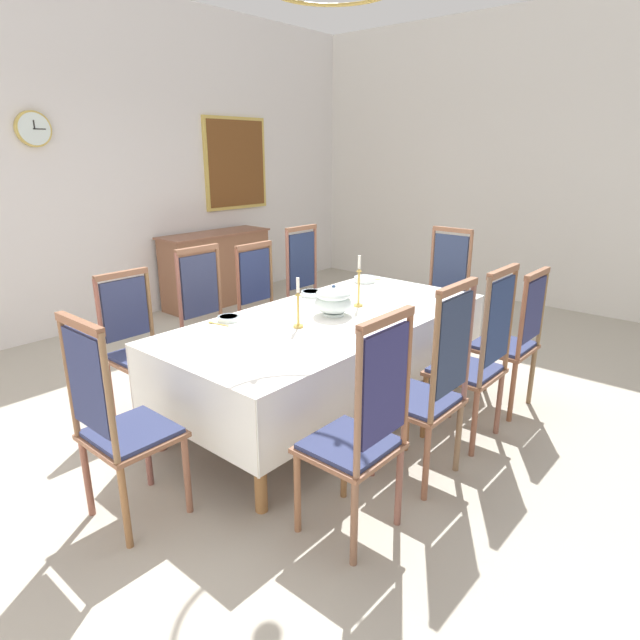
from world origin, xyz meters
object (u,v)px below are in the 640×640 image
(chair_north_d, at_px, (311,289))
(bowl_near_right, at_px, (365,279))
(chair_north_a, at_px, (138,344))
(bowl_far_left, at_px, (312,293))
(chair_south_a, at_px, (362,429))
(soup_tureen, at_px, (334,300))
(chair_south_b, at_px, (431,385))
(chair_south_d, at_px, (512,338))
(chair_south_c, at_px, (477,356))
(chair_head_east, at_px, (442,291))
(bowl_near_left, at_px, (229,318))
(spoon_primary, at_px, (214,323))
(candlestick_east, at_px, (359,286))
(mounted_clock, at_px, (33,129))
(candlestick_west, at_px, (298,308))
(framed_painting, at_px, (236,164))
(dining_table, at_px, (330,326))
(chair_north_c, at_px, (265,306))
(sideboard, at_px, (217,268))
(spoon_secondary, at_px, (370,279))
(chair_north_b, at_px, (211,319))
(chair_head_west, at_px, (118,421))

(chair_north_d, height_order, bowl_near_right, chair_north_d)
(chair_north_a, height_order, bowl_far_left, chair_north_a)
(chair_south_a, relative_size, chair_north_a, 1.12)
(soup_tureen, bearing_deg, chair_south_b, -108.74)
(chair_south_d, bearing_deg, bowl_near_right, 85.93)
(chair_south_c, distance_m, chair_head_east, 1.70)
(bowl_near_left, xyz_separation_m, bowl_far_left, (0.87, 0.00, 0.00))
(chair_head_east, xyz_separation_m, spoon_primary, (-2.33, 0.49, 0.15))
(chair_south_c, height_order, candlestick_east, chair_south_c)
(mounted_clock, bearing_deg, bowl_near_left, -90.31)
(spoon_primary, relative_size, mounted_clock, 0.53)
(mounted_clock, bearing_deg, chair_north_a, -100.79)
(chair_north_a, distance_m, candlestick_west, 1.21)
(bowl_near_right, xyz_separation_m, framed_painting, (0.95, 2.80, 0.94))
(chair_south_b, distance_m, mounted_clock, 4.46)
(spoon_primary, bearing_deg, framed_painting, 34.82)
(bowl_near_right, bearing_deg, chair_head_east, -32.98)
(dining_table, relative_size, bowl_near_right, 12.99)
(framed_painting, bearing_deg, candlestick_west, -125.35)
(chair_north_c, xyz_separation_m, bowl_near_right, (0.71, -0.56, 0.20))
(dining_table, bearing_deg, bowl_near_left, 139.44)
(bowl_near_right, bearing_deg, sideboard, 82.57)
(candlestick_west, relative_size, sideboard, 0.24)
(bowl_near_left, relative_size, spoon_secondary, 0.88)
(bowl_far_left, bearing_deg, soup_tureen, -121.95)
(chair_south_c, xyz_separation_m, bowl_far_left, (0.03, 1.46, 0.17))
(chair_north_b, xyz_separation_m, chair_north_d, (1.21, 0.00, 0.01))
(chair_south_d, height_order, candlestick_east, candlestick_east)
(chair_south_a, relative_size, chair_north_b, 1.04)
(bowl_far_left, bearing_deg, chair_south_d, -68.41)
(chair_head_west, relative_size, sideboard, 0.80)
(chair_south_b, bearing_deg, soup_tureen, 71.26)
(spoon_secondary, bearing_deg, chair_south_c, -136.52)
(chair_head_east, bearing_deg, bowl_far_left, 70.67)
(candlestick_east, xyz_separation_m, bowl_near_right, (0.67, 0.43, -0.13))
(chair_south_d, bearing_deg, chair_south_c, -179.31)
(chair_south_b, height_order, framed_painting, framed_painting)
(chair_south_c, distance_m, spoon_primary, 1.77)
(chair_south_c, height_order, bowl_near_left, chair_south_c)
(chair_north_d, bearing_deg, chair_head_west, 21.10)
(dining_table, height_order, candlestick_west, candlestick_west)
(chair_north_d, bearing_deg, candlestick_east, 60.12)
(chair_south_b, distance_m, sideboard, 4.30)
(mounted_clock, bearing_deg, chair_south_b, -86.88)
(chair_north_d, relative_size, bowl_near_left, 7.80)
(chair_south_b, xyz_separation_m, sideboard, (1.64, 3.97, -0.15))
(chair_north_a, bearing_deg, bowl_near_right, 164.24)
(chair_south_a, bearing_deg, mounted_clock, 84.23)
(dining_table, relative_size, spoon_primary, 14.31)
(bowl_near_left, relative_size, sideboard, 0.11)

